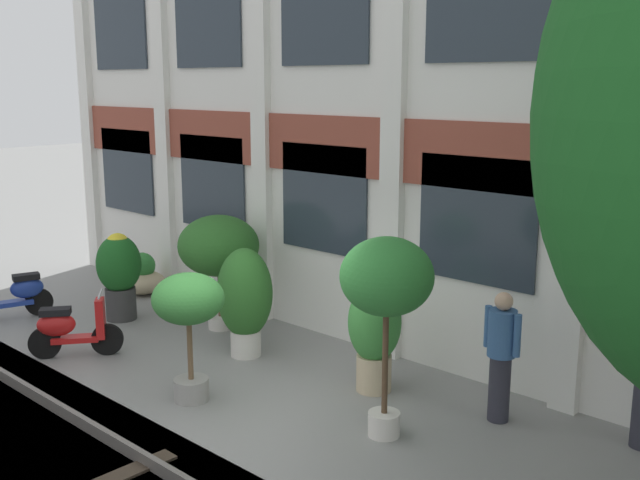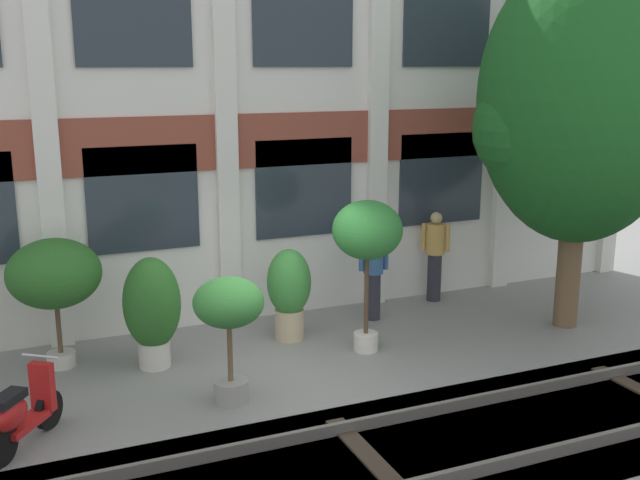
% 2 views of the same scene
% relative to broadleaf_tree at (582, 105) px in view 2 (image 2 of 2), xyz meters
% --- Properties ---
extents(ground_plane, '(80.00, 80.00, 0.00)m').
position_rel_broadleaf_tree_xyz_m(ground_plane, '(-5.21, -0.48, -3.71)').
color(ground_plane, gray).
extents(apartment_facade, '(17.01, 0.64, 7.71)m').
position_rel_broadleaf_tree_xyz_m(apartment_facade, '(-5.21, 2.66, 0.13)').
color(apartment_facade, silver).
rests_on(apartment_facade, ground).
extents(rail_tracks, '(24.65, 2.80, 0.43)m').
position_rel_broadleaf_tree_xyz_m(rail_tracks, '(-5.21, -2.76, -3.85)').
color(rail_tracks, '#5B5449').
rests_on(rail_tracks, ground).
extents(broadleaf_tree, '(3.48, 3.32, 6.16)m').
position_rel_broadleaf_tree_xyz_m(broadleaf_tree, '(0.00, 0.00, 0.00)').
color(broadleaf_tree, brown).
rests_on(broadleaf_tree, ground).
extents(potted_plant_terracotta_small, '(0.92, 0.92, 1.70)m').
position_rel_broadleaf_tree_xyz_m(potted_plant_terracotta_small, '(-6.10, -0.64, -2.47)').
color(potted_plant_terracotta_small, gray).
rests_on(potted_plant_terracotta_small, ground).
extents(potted_plant_low_pan, '(1.34, 1.34, 1.92)m').
position_rel_broadleaf_tree_xyz_m(potted_plant_low_pan, '(-8.07, 1.47, -2.32)').
color(potted_plant_low_pan, beige).
rests_on(potted_plant_low_pan, ground).
extents(potted_plant_fluted_column, '(0.71, 0.71, 1.50)m').
position_rel_broadleaf_tree_xyz_m(potted_plant_fluted_column, '(-4.57, 1.22, -2.88)').
color(potted_plant_fluted_column, tan).
rests_on(potted_plant_fluted_column, ground).
extents(potted_plant_ribbed_drum, '(0.83, 0.83, 1.66)m').
position_rel_broadleaf_tree_xyz_m(potted_plant_ribbed_drum, '(-6.80, 0.92, -2.80)').
color(potted_plant_ribbed_drum, beige).
rests_on(potted_plant_ribbed_drum, ground).
extents(potted_plant_tall_urn, '(1.07, 1.07, 2.37)m').
position_rel_broadleaf_tree_xyz_m(potted_plant_tall_urn, '(-3.65, 0.29, -1.86)').
color(potted_plant_tall_urn, beige).
rests_on(potted_plant_tall_urn, ground).
extents(scooter_second_parked, '(0.89, 1.16, 0.98)m').
position_rel_broadleaf_tree_xyz_m(scooter_second_parked, '(-8.66, -0.91, -3.28)').
color(scooter_second_parked, black).
rests_on(scooter_second_parked, ground).
extents(resident_by_doorway, '(0.45, 0.35, 1.69)m').
position_rel_broadleaf_tree_xyz_m(resident_by_doorway, '(-1.35, 2.06, -2.80)').
color(resident_by_doorway, '#282833').
rests_on(resident_by_doorway, ground).
extents(resident_watching_tracks, '(0.52, 0.34, 1.62)m').
position_rel_broadleaf_tree_xyz_m(resident_watching_tracks, '(-2.88, 1.56, -2.84)').
color(resident_watching_tracks, '#282833').
rests_on(resident_watching_tracks, ground).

